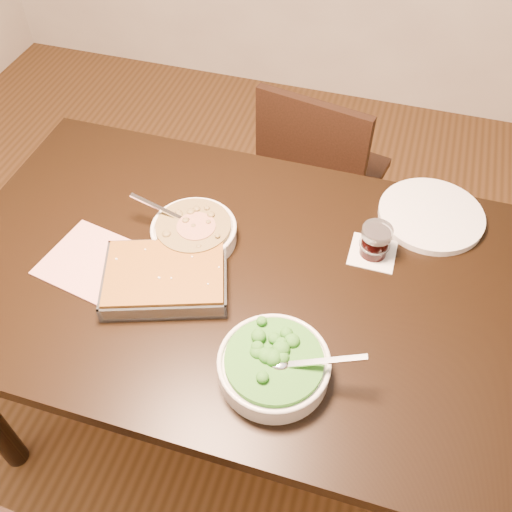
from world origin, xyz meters
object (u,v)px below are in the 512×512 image
at_px(baking_dish, 166,278).
at_px(chair_far, 318,174).
at_px(wine_tumbler, 375,240).
at_px(stew_bowl, 194,231).
at_px(broccoli_bowl, 274,365).
at_px(table, 226,293).
at_px(dinner_plate, 431,215).

bearing_deg(baking_dish, chair_far, 56.55).
distance_m(baking_dish, wine_tumbler, 0.52).
distance_m(stew_bowl, broccoli_bowl, 0.44).
bearing_deg(stew_bowl, baking_dish, -94.50).
distance_m(table, baking_dish, 0.19).
height_order(stew_bowl, broccoli_bowl, broccoli_bowl).
relative_size(table, chair_far, 1.68).
distance_m(broccoli_bowl, chair_far, 1.05).
xyz_separation_m(dinner_plate, chair_far, (-0.38, 0.41, -0.29)).
height_order(broccoli_bowl, wine_tumbler, broccoli_bowl).
relative_size(broccoli_bowl, dinner_plate, 0.97).
distance_m(table, chair_far, 0.78).
xyz_separation_m(table, stew_bowl, (-0.11, 0.07, 0.13)).
height_order(baking_dish, dinner_plate, baking_dish).
bearing_deg(baking_dish, broccoli_bowl, -45.97).
distance_m(wine_tumbler, chair_far, 0.72).
height_order(wine_tumbler, chair_far, wine_tumbler).
xyz_separation_m(stew_bowl, wine_tumbler, (0.45, 0.09, 0.02)).
bearing_deg(stew_bowl, broccoli_bowl, -46.40).
bearing_deg(stew_bowl, chair_far, 73.55).
xyz_separation_m(broccoli_bowl, dinner_plate, (0.28, 0.58, -0.02)).
distance_m(dinner_plate, chair_far, 0.63).
bearing_deg(chair_far, broccoli_bowl, 107.11).
relative_size(baking_dish, chair_far, 0.42).
relative_size(broccoli_bowl, baking_dish, 0.78).
xyz_separation_m(table, baking_dish, (-0.12, -0.08, 0.12)).
bearing_deg(chair_far, table, 94.10).
xyz_separation_m(broccoli_bowl, chair_far, (-0.10, 0.99, -0.32)).
bearing_deg(wine_tumbler, dinner_plate, 53.36).
distance_m(wine_tumbler, dinner_plate, 0.22).
relative_size(table, stew_bowl, 5.72).
relative_size(broccoli_bowl, chair_far, 0.32).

